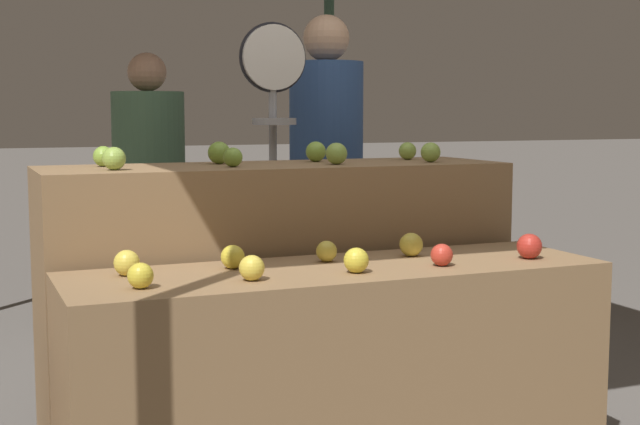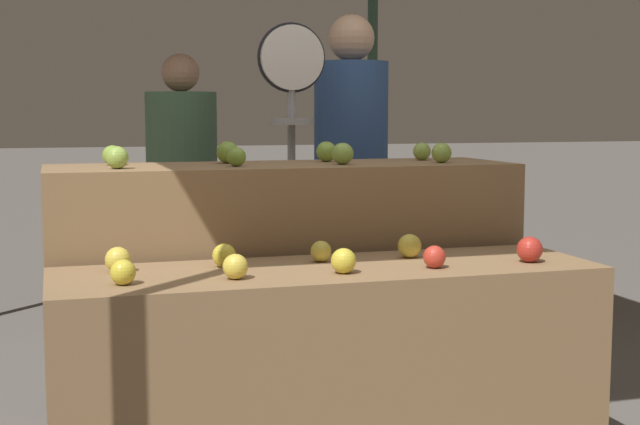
% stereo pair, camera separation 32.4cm
% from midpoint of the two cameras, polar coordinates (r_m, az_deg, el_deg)
% --- Properties ---
extents(display_counter_front, '(1.82, 0.55, 0.76)m').
position_cam_midpoint_polar(display_counter_front, '(3.05, -1.92, -10.55)').
color(display_counter_front, olive).
rests_on(display_counter_front, ground_plane).
extents(display_counter_back, '(1.82, 0.55, 1.07)m').
position_cam_midpoint_polar(display_counter_back, '(3.57, -5.35, -5.51)').
color(display_counter_back, olive).
rests_on(display_counter_back, ground_plane).
extents(apple_front_0, '(0.08, 0.08, 0.08)m').
position_cam_midpoint_polar(apple_front_0, '(2.69, -14.84, -3.96)').
color(apple_front_0, gold).
rests_on(apple_front_0, display_counter_front).
extents(apple_front_1, '(0.08, 0.08, 0.08)m').
position_cam_midpoint_polar(apple_front_1, '(2.75, -7.77, -3.56)').
color(apple_front_1, yellow).
rests_on(apple_front_1, display_counter_front).
extents(apple_front_2, '(0.08, 0.08, 0.08)m').
position_cam_midpoint_polar(apple_front_2, '(2.86, -0.91, -3.11)').
color(apple_front_2, gold).
rests_on(apple_front_2, display_counter_front).
extents(apple_front_3, '(0.08, 0.08, 0.08)m').
position_cam_midpoint_polar(apple_front_3, '(2.99, 4.74, -2.75)').
color(apple_front_3, red).
rests_on(apple_front_3, display_counter_front).
extents(apple_front_4, '(0.09, 0.09, 0.09)m').
position_cam_midpoint_polar(apple_front_4, '(3.18, 10.44, -2.16)').
color(apple_front_4, '#B72D23').
rests_on(apple_front_4, display_counter_front).
extents(apple_front_5, '(0.08, 0.08, 0.08)m').
position_cam_midpoint_polar(apple_front_5, '(2.91, -15.42, -3.16)').
color(apple_front_5, yellow).
rests_on(apple_front_5, display_counter_front).
extents(apple_front_6, '(0.08, 0.08, 0.08)m').
position_cam_midpoint_polar(apple_front_6, '(2.96, -8.75, -2.85)').
color(apple_front_6, gold).
rests_on(apple_front_6, display_counter_front).
extents(apple_front_7, '(0.07, 0.07, 0.07)m').
position_cam_midpoint_polar(apple_front_7, '(3.07, -2.60, -2.52)').
color(apple_front_7, gold).
rests_on(apple_front_7, display_counter_front).
extents(apple_front_8, '(0.08, 0.08, 0.08)m').
position_cam_midpoint_polar(apple_front_8, '(3.19, 2.97, -2.09)').
color(apple_front_8, gold).
rests_on(apple_front_8, display_counter_front).
extents(apple_back_0, '(0.08, 0.08, 0.08)m').
position_cam_midpoint_polar(apple_back_0, '(3.25, -15.87, 3.33)').
color(apple_back_0, '#8EB247').
rests_on(apple_back_0, display_counter_back).
extents(apple_back_1, '(0.07, 0.07, 0.07)m').
position_cam_midpoint_polar(apple_back_1, '(3.34, -8.38, 3.51)').
color(apple_back_1, '#7AA338').
rests_on(apple_back_1, display_counter_back).
extents(apple_back_2, '(0.09, 0.09, 0.09)m').
position_cam_midpoint_polar(apple_back_2, '(3.47, -1.62, 3.78)').
color(apple_back_2, '#8EB247').
rests_on(apple_back_2, display_counter_back).
extents(apple_back_3, '(0.08, 0.08, 0.08)m').
position_cam_midpoint_polar(apple_back_3, '(3.64, 4.57, 3.86)').
color(apple_back_3, '#8EB247').
rests_on(apple_back_3, display_counter_back).
extents(apple_back_4, '(0.08, 0.08, 0.08)m').
position_cam_midpoint_polar(apple_back_4, '(3.47, -16.33, 3.46)').
color(apple_back_4, '#84AD3D').
rests_on(apple_back_4, display_counter_back).
extents(apple_back_5, '(0.09, 0.09, 0.09)m').
position_cam_midpoint_polar(apple_back_5, '(3.54, -9.10, 3.79)').
color(apple_back_5, '#7AA338').
rests_on(apple_back_5, display_counter_back).
extents(apple_back_6, '(0.08, 0.08, 0.08)m').
position_cam_midpoint_polar(apple_back_6, '(3.66, -2.81, 3.91)').
color(apple_back_6, '#84AD3D').
rests_on(apple_back_6, display_counter_back).
extents(apple_back_7, '(0.08, 0.08, 0.08)m').
position_cam_midpoint_polar(apple_back_7, '(3.81, 3.21, 3.95)').
color(apple_back_7, '#8EB247').
rests_on(apple_back_7, display_counter_back).
extents(produce_scale, '(0.31, 0.20, 1.67)m').
position_cam_midpoint_polar(produce_scale, '(4.05, -5.30, 5.89)').
color(produce_scale, '#99999E').
rests_on(produce_scale, ground_plane).
extents(person_vendor_at_scale, '(0.42, 0.42, 1.75)m').
position_cam_midpoint_polar(person_vendor_at_scale, '(4.46, -1.68, 3.09)').
color(person_vendor_at_scale, '#2D2D38').
rests_on(person_vendor_at_scale, ground_plane).
extents(person_customer_left, '(0.53, 0.53, 1.59)m').
position_cam_midpoint_polar(person_customer_left, '(4.96, -12.73, 2.07)').
color(person_customer_left, '#2D2D38').
rests_on(person_customer_left, ground_plane).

